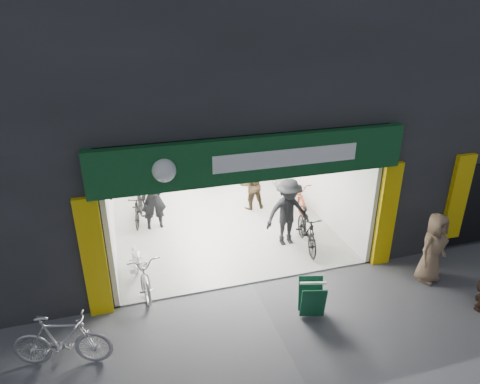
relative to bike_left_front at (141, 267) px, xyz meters
name	(u,v)px	position (x,y,z in m)	size (l,w,h in m)	color
ground	(252,284)	(2.38, -0.60, -0.51)	(60.00, 60.00, 0.00)	#56565B
building	(231,58)	(3.29, 4.39, 3.80)	(17.00, 10.27, 8.00)	#232326
bike_left_front	(141,267)	(0.00, 0.00, 0.00)	(0.68, 1.94, 1.02)	#B5B5BA
bike_left_midfront	(139,208)	(0.18, 3.14, -0.05)	(0.44, 1.54, 0.93)	black
bike_left_midback	(147,182)	(0.58, 4.89, -0.02)	(0.65, 1.88, 0.99)	maroon
bike_left_back	(148,184)	(0.58, 4.66, 0.00)	(0.48, 1.71, 1.03)	silver
bike_right_front	(307,230)	(4.20, 0.50, 0.00)	(0.48, 1.71, 1.03)	black
bike_right_mid	(296,193)	(4.88, 2.79, -0.05)	(0.61, 1.75, 0.92)	maroon
bike_right_back	(270,165)	(4.88, 5.08, 0.05)	(0.53, 1.86, 1.12)	#AAA9AE
parked_bike	(62,340)	(-1.48, -1.87, 0.01)	(0.49, 1.72, 1.03)	#AEADB2
customer_a	(153,198)	(0.58, 2.62, 0.44)	(0.69, 0.45, 1.89)	black
customer_b	(251,184)	(3.53, 3.06, 0.30)	(0.79, 0.62, 1.63)	#362918
customer_c	(288,213)	(3.78, 0.79, 0.41)	(1.19, 0.68, 1.84)	black
customer_d	(207,164)	(2.62, 5.17, 0.30)	(0.95, 0.40, 1.62)	#82684B
pedestrian_near	(433,248)	(6.30, -1.56, 0.32)	(0.82, 0.53, 1.67)	#7C6148
sandwich_board	(312,297)	(3.21, -1.92, -0.09)	(0.61, 0.62, 0.76)	#104228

